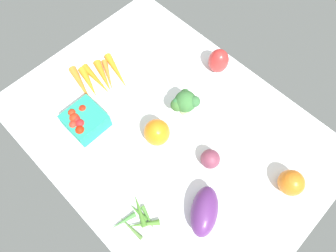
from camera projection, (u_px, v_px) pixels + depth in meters
tablecloth at (168, 130)px, 102.69cm from camera, size 104.00×76.00×2.00cm
bell_pepper_orange at (157, 133)px, 96.02cm from camera, size 11.68×11.68×9.26cm
okra_pile at (138, 218)px, 88.37cm from camera, size 12.35×12.77×1.83cm
bell_pepper_red at (218, 61)px, 108.10cm from camera, size 9.47×9.47×9.59cm
carrot_bunch at (98, 79)px, 108.79cm from camera, size 20.75×19.78×2.94cm
broccoli_head at (185, 102)px, 98.68cm from camera, size 7.95×8.39×10.39cm
heirloom_tomato_orange at (291, 183)px, 89.79cm from camera, size 7.76×7.76×7.76cm
red_onion_center at (210, 159)px, 93.91cm from camera, size 6.09×6.09×6.09cm
berry_basket at (84, 121)px, 99.26cm from camera, size 11.84×11.84×7.21cm
eggplant at (204, 211)px, 86.28cm from camera, size 14.00×16.25×7.63cm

